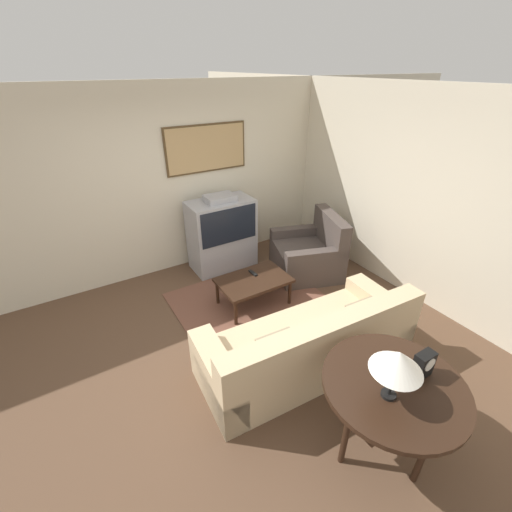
{
  "coord_description": "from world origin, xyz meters",
  "views": [
    {
      "loc": [
        -1.34,
        -2.64,
        2.87
      ],
      "look_at": [
        0.62,
        0.56,
        0.75
      ],
      "focal_mm": 24.0,
      "sensor_mm": 36.0,
      "label": 1
    }
  ],
  "objects": [
    {
      "name": "ground_plane",
      "position": [
        0.0,
        0.0,
        0.0
      ],
      "size": [
        12.0,
        12.0,
        0.0
      ],
      "primitive_type": "plane",
      "color": "brown"
    },
    {
      "name": "wall_back",
      "position": [
        0.01,
        2.13,
        1.36
      ],
      "size": [
        12.0,
        0.1,
        2.7
      ],
      "color": "beige",
      "rests_on": "ground_plane"
    },
    {
      "name": "wall_right",
      "position": [
        2.63,
        0.0,
        1.35
      ],
      "size": [
        0.06,
        12.0,
        2.7
      ],
      "color": "beige",
      "rests_on": "ground_plane"
    },
    {
      "name": "area_rug",
      "position": [
        0.57,
        0.6,
        0.01
      ],
      "size": [
        1.96,
        1.66,
        0.01
      ],
      "color": "brown",
      "rests_on": "ground_plane"
    },
    {
      "name": "tv",
      "position": [
        0.71,
        1.72,
        0.56
      ],
      "size": [
        0.98,
        0.55,
        1.19
      ],
      "color": "#9E9EA3",
      "rests_on": "ground_plane"
    },
    {
      "name": "couch",
      "position": [
        0.53,
        -0.66,
        0.29
      ],
      "size": [
        2.33,
        1.03,
        0.81
      ],
      "rotation": [
        0.0,
        0.0,
        3.08
      ],
      "color": "#CCB289",
      "rests_on": "ground_plane"
    },
    {
      "name": "armchair",
      "position": [
        1.77,
        0.86,
        0.3
      ],
      "size": [
        1.18,
        1.22,
        0.92
      ],
      "rotation": [
        0.0,
        0.0,
        -1.9
      ],
      "color": "#473D38",
      "rests_on": "ground_plane"
    },
    {
      "name": "coffee_table",
      "position": [
        0.6,
        0.58,
        0.36
      ],
      "size": [
        0.92,
        0.61,
        0.4
      ],
      "color": "black",
      "rests_on": "ground_plane"
    },
    {
      "name": "console_table",
      "position": [
        0.49,
        -1.67,
        0.68
      ],
      "size": [
        1.1,
        1.1,
        0.75
      ],
      "color": "black",
      "rests_on": "ground_plane"
    },
    {
      "name": "table_lamp",
      "position": [
        0.36,
        -1.72,
        1.09
      ],
      "size": [
        0.37,
        0.37,
        0.43
      ],
      "color": "black",
      "rests_on": "console_table"
    },
    {
      "name": "mantel_clock",
      "position": [
        0.73,
        -1.72,
        0.86
      ],
      "size": [
        0.16,
        0.1,
        0.22
      ],
      "color": "black",
      "rests_on": "console_table"
    },
    {
      "name": "remote",
      "position": [
        0.66,
        0.69,
        0.41
      ],
      "size": [
        0.05,
        0.16,
        0.02
      ],
      "color": "black",
      "rests_on": "coffee_table"
    }
  ]
}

